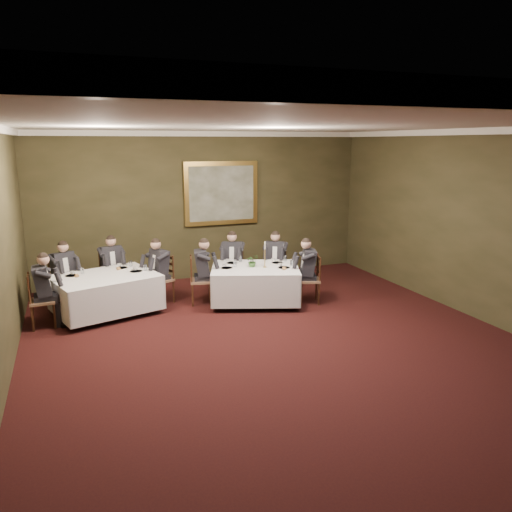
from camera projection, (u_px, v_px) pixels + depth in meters
ground at (289, 355)px, 7.80m from camera, size 10.00×10.00×0.00m
ceiling at (293, 124)px, 7.02m from camera, size 8.00×10.00×0.10m
back_wall at (204, 206)px, 11.98m from camera, size 8.00×0.10×3.50m
right_wall at (497, 229)px, 8.79m from camera, size 0.10×10.00×3.50m
crown_molding at (293, 128)px, 7.04m from camera, size 8.00×10.00×0.12m
table_main at (255, 282)px, 10.23m from camera, size 2.12×1.86×0.67m
table_second at (106, 291)px, 9.59m from camera, size 2.18×1.89×0.67m
chair_main_backleft at (233, 278)px, 11.15m from camera, size 0.59×0.58×1.00m
diner_main_backleft at (233, 268)px, 11.09m from camera, size 0.58×0.61×1.35m
chair_main_backright at (276, 278)px, 11.17m from camera, size 0.60×0.59×1.00m
diner_main_backright at (276, 268)px, 11.11m from camera, size 0.60×0.62×1.35m
chair_main_endleft at (201, 290)px, 10.24m from camera, size 0.51×0.52×1.00m
diner_main_endleft at (201, 279)px, 10.20m from camera, size 0.56×0.50×1.35m
chair_main_endright at (310, 289)px, 10.30m from camera, size 0.54×0.55×1.00m
diner_main_endright at (309, 279)px, 10.25m from camera, size 0.59×0.54×1.35m
chair_sec_backleft at (65, 293)px, 10.07m from camera, size 0.58×0.58×1.00m
diner_sec_backleft at (64, 282)px, 10.01m from camera, size 0.58×0.61×1.35m
chair_sec_backright at (112, 284)px, 10.66m from camera, size 0.51×0.50×1.00m
diner_sec_backright at (112, 274)px, 10.60m from camera, size 0.49×0.55×1.35m
chair_sec_endright at (162, 289)px, 10.32m from camera, size 0.55×0.56×1.00m
diner_sec_endright at (161, 278)px, 10.26m from camera, size 0.59×0.55×1.35m
chair_sec_endleft at (43, 312)px, 8.93m from camera, size 0.44×0.46×1.00m
diner_sec_endleft at (42, 300)px, 8.88m from camera, size 0.50×0.43×1.35m
centerpiece at (252, 260)px, 10.16m from camera, size 0.28×0.25×0.27m
candlestick at (265, 258)px, 10.10m from camera, size 0.08×0.08×0.55m
place_setting_table_main at (234, 261)px, 10.55m from camera, size 0.33×0.31×0.14m
place_setting_table_second at (75, 273)px, 9.56m from camera, size 0.33×0.31×0.14m
painting at (221, 193)px, 11.99m from camera, size 1.82×0.09×1.52m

